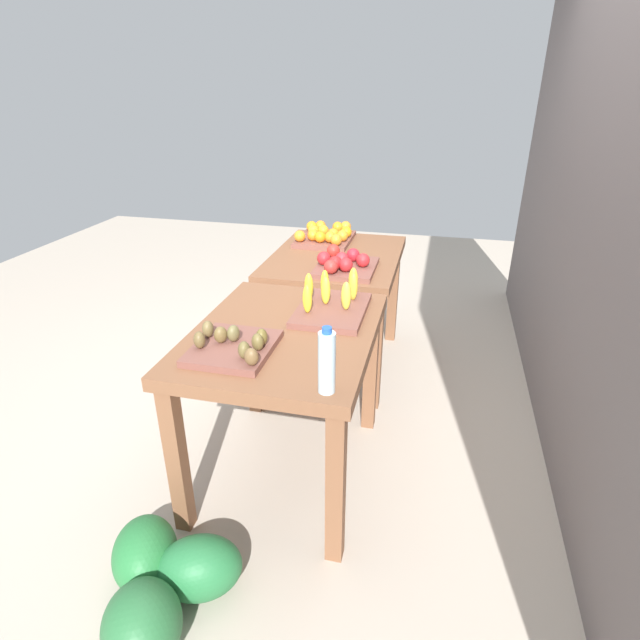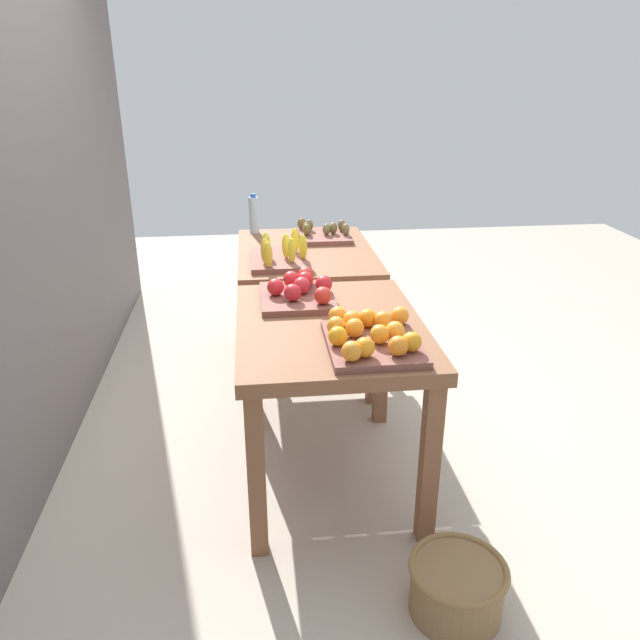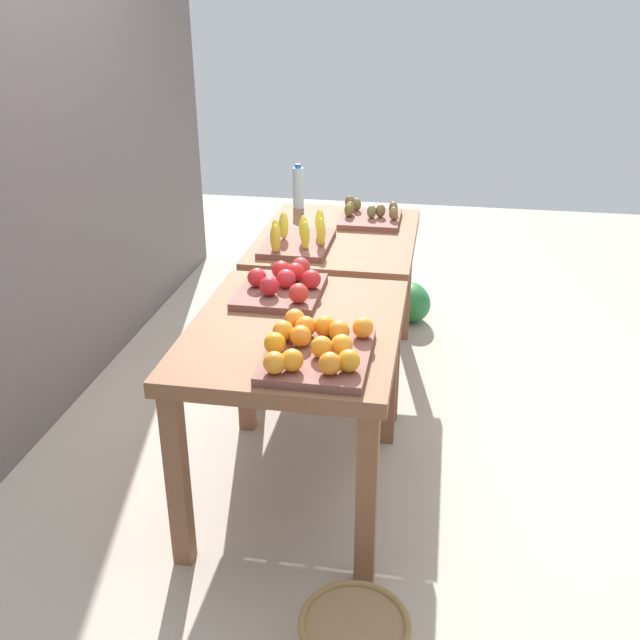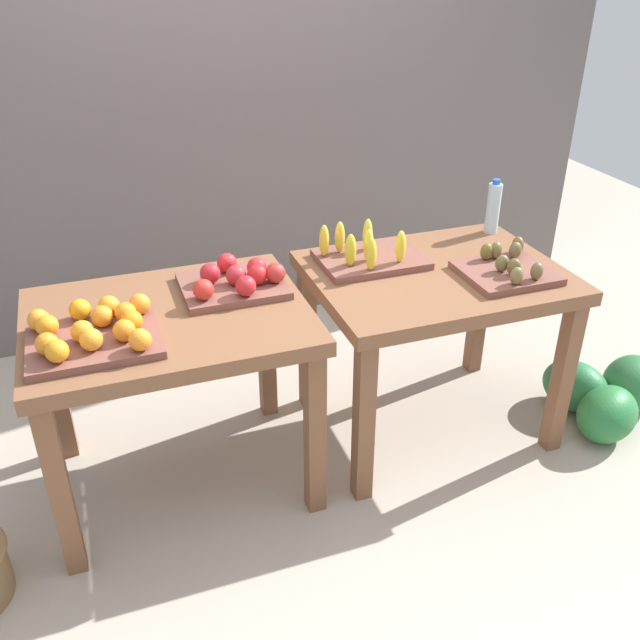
# 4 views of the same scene
# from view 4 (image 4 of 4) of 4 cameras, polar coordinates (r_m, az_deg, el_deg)

# --- Properties ---
(ground_plane) EXTENTS (8.00, 8.00, 0.00)m
(ground_plane) POSITION_cam_4_polar(r_m,az_deg,el_deg) (3.16, -0.72, -10.56)
(ground_plane) COLOR #B6A998
(back_wall) EXTENTS (4.40, 0.12, 3.00)m
(back_wall) POSITION_cam_4_polar(r_m,az_deg,el_deg) (3.77, -8.05, 20.99)
(back_wall) COLOR #665C5C
(back_wall) RESTS_ON ground_plane
(display_table_left) EXTENTS (1.04, 0.80, 0.80)m
(display_table_left) POSITION_cam_4_polar(r_m,az_deg,el_deg) (2.68, -12.23, -1.74)
(display_table_left) COLOR brown
(display_table_left) RESTS_ON ground_plane
(display_table_right) EXTENTS (1.04, 0.80, 0.80)m
(display_table_right) POSITION_cam_4_polar(r_m,az_deg,el_deg) (2.98, 9.42, 1.97)
(display_table_right) COLOR brown
(display_table_right) RESTS_ON ground_plane
(orange_bin) EXTENTS (0.44, 0.37, 0.11)m
(orange_bin) POSITION_cam_4_polar(r_m,az_deg,el_deg) (2.48, -18.10, -0.91)
(orange_bin) COLOR brown
(orange_bin) RESTS_ON display_table_left
(apple_bin) EXTENTS (0.41, 0.35, 0.11)m
(apple_bin) POSITION_cam_4_polar(r_m,az_deg,el_deg) (2.73, -6.95, 3.27)
(apple_bin) COLOR brown
(apple_bin) RESTS_ON display_table_left
(banana_crate) EXTENTS (0.44, 0.32, 0.17)m
(banana_crate) POSITION_cam_4_polar(r_m,az_deg,el_deg) (2.95, 3.92, 5.43)
(banana_crate) COLOR brown
(banana_crate) RESTS_ON display_table_right
(kiwi_bin) EXTENTS (0.36, 0.32, 0.10)m
(kiwi_bin) POSITION_cam_4_polar(r_m,az_deg,el_deg) (2.94, 15.18, 4.12)
(kiwi_bin) COLOR brown
(kiwi_bin) RESTS_ON display_table_right
(water_bottle) EXTENTS (0.06, 0.06, 0.26)m
(water_bottle) POSITION_cam_4_polar(r_m,az_deg,el_deg) (3.34, 14.08, 8.96)
(water_bottle) COLOR silver
(water_bottle) RESTS_ON display_table_right
(watermelon_pile) EXTENTS (0.68, 0.62, 0.27)m
(watermelon_pile) POSITION_cam_4_polar(r_m,az_deg,el_deg) (3.55, 22.52, -5.64)
(watermelon_pile) COLOR #286737
(watermelon_pile) RESTS_ON ground_plane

